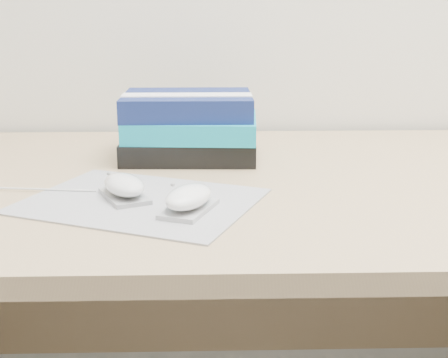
{
  "coord_description": "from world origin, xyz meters",
  "views": [
    {
      "loc": [
        -0.09,
        0.55,
        1.01
      ],
      "look_at": [
        -0.06,
        1.42,
        0.77
      ],
      "focal_mm": 50.0,
      "sensor_mm": 36.0,
      "label": 1
    }
  ],
  "objects_px": {
    "mouse_front": "(189,199)",
    "book_stack": "(190,126)",
    "desk": "(253,286)",
    "pouch": "(178,126)",
    "mouse_rear": "(124,187)"
  },
  "relations": [
    {
      "from": "desk",
      "to": "book_stack",
      "type": "height_order",
      "value": "book_stack"
    },
    {
      "from": "mouse_front",
      "to": "book_stack",
      "type": "height_order",
      "value": "book_stack"
    },
    {
      "from": "desk",
      "to": "mouse_front",
      "type": "height_order",
      "value": "mouse_front"
    },
    {
      "from": "mouse_rear",
      "to": "desk",
      "type": "bearing_deg",
      "value": 41.95
    },
    {
      "from": "mouse_front",
      "to": "desk",
      "type": "bearing_deg",
      "value": 66.23
    },
    {
      "from": "book_stack",
      "to": "pouch",
      "type": "distance_m",
      "value": 0.03
    },
    {
      "from": "desk",
      "to": "mouse_front",
      "type": "bearing_deg",
      "value": -113.77
    },
    {
      "from": "book_stack",
      "to": "pouch",
      "type": "xyz_separation_m",
      "value": [
        -0.02,
        0.02,
        -0.0
      ]
    },
    {
      "from": "mouse_rear",
      "to": "mouse_front",
      "type": "height_order",
      "value": "same"
    },
    {
      "from": "book_stack",
      "to": "mouse_rear",
      "type": "bearing_deg",
      "value": -108.39
    },
    {
      "from": "desk",
      "to": "book_stack",
      "type": "bearing_deg",
      "value": 143.65
    },
    {
      "from": "mouse_front",
      "to": "book_stack",
      "type": "xyz_separation_m",
      "value": [
        -0.01,
        0.34,
        0.04
      ]
    },
    {
      "from": "mouse_rear",
      "to": "book_stack",
      "type": "bearing_deg",
      "value": 71.61
    },
    {
      "from": "mouse_rear",
      "to": "pouch",
      "type": "distance_m",
      "value": 0.3
    },
    {
      "from": "mouse_front",
      "to": "pouch",
      "type": "xyz_separation_m",
      "value": [
        -0.03,
        0.36,
        0.04
      ]
    }
  ]
}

